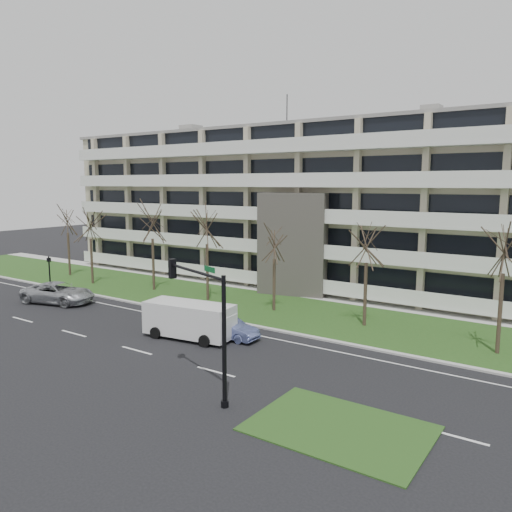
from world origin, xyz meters
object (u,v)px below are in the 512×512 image
Objects in this scene: white_van at (190,317)px; silver_pickup at (58,293)px; traffic_signal at (204,311)px; pedestrian_signal at (49,269)px; blue_sedan at (229,328)px.

silver_pickup is at bearing 168.85° from white_van.
traffic_signal is (21.70, -7.02, 3.13)m from silver_pickup.
white_van is 20.18m from pedestrian_signal.
white_van is 9.11m from traffic_signal.
pedestrian_signal is (-19.90, 3.23, 0.72)m from white_van.
white_van is at bearing 121.38° from blue_sedan.
traffic_signal is at bearing -51.31° from white_van.
white_van is (15.40, -0.98, 0.51)m from silver_pickup.
silver_pickup is at bearing -177.60° from traffic_signal.
pedestrian_signal reaches higher than blue_sedan.
pedestrian_signal reaches higher than white_van.
traffic_signal is at bearing -27.84° from pedestrian_signal.
blue_sedan is (17.49, 0.35, -0.19)m from silver_pickup.
pedestrian_signal is (-4.50, 2.25, 1.23)m from silver_pickup.
silver_pickup is 23.02m from traffic_signal.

